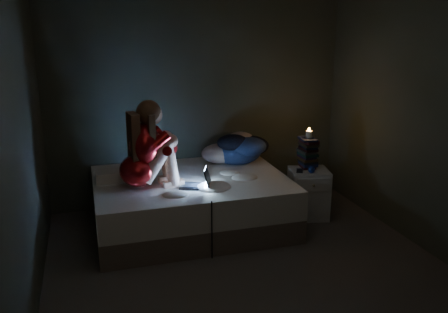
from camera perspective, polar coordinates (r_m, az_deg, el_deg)
name	(u,v)px	position (r m, az deg, el deg)	size (l,w,h in m)	color
floor	(250,271)	(4.46, 3.15, -13.56)	(3.60, 3.80, 0.02)	#433C37
wall_back	(199,97)	(5.78, -3.08, 7.12)	(3.60, 0.02, 2.60)	#333A2B
wall_front	(392,219)	(2.36, 19.53, -7.04)	(3.60, 0.02, 2.60)	#333A2B
wall_left	(20,147)	(3.78, -23.32, 1.08)	(0.02, 3.80, 2.60)	#333A2B
wall_right	(433,119)	(4.90, 23.82, 4.17)	(0.02, 3.80, 2.60)	#333A2B
bed	(191,202)	(5.22, -3.96, -5.51)	(2.04, 1.53, 0.56)	silver
pillow	(115,175)	(5.15, -12.94, -2.18)	(0.40, 0.28, 0.12)	silver
woman	(136,146)	(4.74, -10.48, 1.30)	(0.55, 0.36, 0.90)	#760005
laptop	(195,177)	(4.81, -3.54, -2.48)	(0.31, 0.22, 0.22)	black
clothes_pile	(237,147)	(5.65, 1.59, 1.16)	(0.62, 0.49, 0.37)	navy
nightstand	(308,193)	(5.54, 10.09, -4.39)	(0.42, 0.38, 0.57)	silver
book_stack	(308,153)	(5.49, 10.04, 0.42)	(0.19, 0.25, 0.34)	black
candle	(309,135)	(5.44, 10.15, 2.58)	(0.07, 0.07, 0.08)	beige
phone	(301,171)	(5.36, 9.26, -1.78)	(0.07, 0.14, 0.01)	black
blue_orb	(314,170)	(5.34, 10.72, -1.55)	(0.08, 0.08, 0.08)	navy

